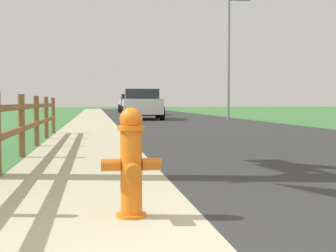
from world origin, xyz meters
TOP-DOWN VIEW (x-y plane):
  - ground_plane at (0.00, 25.00)m, footprint 120.00×120.00m
  - road_asphalt at (3.50, 27.00)m, footprint 7.00×66.00m
  - curb_concrete at (-3.00, 27.00)m, footprint 6.00×66.00m
  - grass_verge at (-4.50, 27.00)m, footprint 5.00×66.00m
  - fire_hydrant at (-0.57, 1.06)m, footprint 0.48×0.39m
  - rail_fence at (-2.05, 5.43)m, footprint 0.11×12.30m
  - parked_suv_white at (1.61, 22.40)m, footprint 2.33×4.60m
  - parked_car_black at (2.33, 30.83)m, footprint 2.25×4.80m
  - parked_car_silver at (2.22, 38.27)m, footprint 2.09×4.33m
  - street_lamp at (6.05, 20.91)m, footprint 1.17×0.20m

SIDE VIEW (x-z plane):
  - ground_plane at x=0.00m, z-range 0.00..0.00m
  - road_asphalt at x=3.50m, z-range 0.00..0.01m
  - curb_concrete at x=-3.00m, z-range 0.00..0.01m
  - grass_verge at x=-4.50m, z-range 0.00..0.01m
  - fire_hydrant at x=-0.57m, z-range 0.00..0.88m
  - rail_fence at x=-2.05m, z-range 0.08..1.13m
  - parked_car_black at x=2.33m, z-range 0.01..1.51m
  - parked_car_silver at x=2.22m, z-range 0.02..1.59m
  - parked_suv_white at x=1.61m, z-range 0.02..1.61m
  - street_lamp at x=6.05m, z-range 0.60..6.90m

